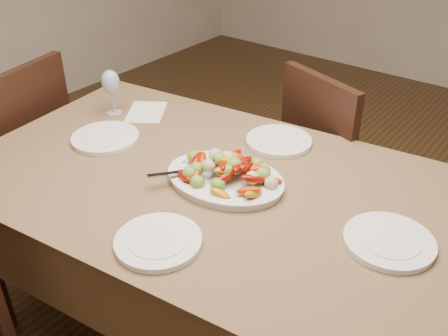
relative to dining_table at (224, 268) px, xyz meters
name	(u,v)px	position (x,y,z in m)	size (l,w,h in m)	color
floor	(246,290)	(-0.08, 0.27, -0.38)	(6.00, 6.00, 0.00)	#3A2511
dining_table	(224,268)	(0.00, 0.00, 0.00)	(1.84, 1.04, 0.76)	brown
chair_far	(343,166)	(0.08, 0.79, 0.10)	(0.42, 0.42, 0.95)	black
chair_left	(14,155)	(-1.21, -0.09, 0.10)	(0.42, 0.42, 0.95)	black
serving_platter	(225,180)	(0.00, 0.00, 0.39)	(0.40, 0.29, 0.02)	white
roasted_vegetables	(225,166)	(0.00, 0.00, 0.45)	(0.33, 0.22, 0.09)	#7C0B02
serving_spoon	(202,171)	(-0.06, -0.04, 0.43)	(0.28, 0.06, 0.03)	#9EA0A8
plate_left	(105,138)	(-0.55, -0.04, 0.39)	(0.26, 0.26, 0.02)	white
plate_right	(389,242)	(0.55, 0.04, 0.39)	(0.25, 0.25, 0.02)	white
plate_far	(279,141)	(-0.01, 0.35, 0.39)	(0.25, 0.25, 0.02)	white
plate_near	(158,242)	(0.04, -0.36, 0.39)	(0.25, 0.25, 0.02)	white
wine_glass	(112,91)	(-0.70, 0.14, 0.48)	(0.08, 0.08, 0.20)	#8C99A5
menu_card	(146,112)	(-0.60, 0.23, 0.38)	(0.15, 0.21, 0.00)	silver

